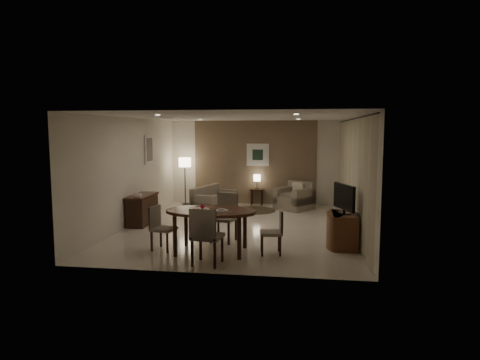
% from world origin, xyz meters
% --- Properties ---
extents(room_shell, '(5.50, 7.00, 2.70)m').
position_xyz_m(room_shell, '(0.00, 0.40, 1.35)').
color(room_shell, beige).
rests_on(room_shell, ground).
extents(taupe_accent, '(3.96, 0.03, 2.70)m').
position_xyz_m(taupe_accent, '(0.00, 3.48, 1.35)').
color(taupe_accent, '#78634A').
rests_on(taupe_accent, wall_back).
extents(curtain_wall, '(0.08, 6.70, 2.58)m').
position_xyz_m(curtain_wall, '(2.68, 0.00, 1.32)').
color(curtain_wall, beige).
rests_on(curtain_wall, wall_right).
extents(curtain_rod, '(0.03, 6.80, 0.03)m').
position_xyz_m(curtain_rod, '(2.68, 0.00, 2.64)').
color(curtain_rod, black).
rests_on(curtain_rod, wall_right).
extents(art_back_frame, '(0.72, 0.03, 0.72)m').
position_xyz_m(art_back_frame, '(0.10, 3.46, 1.60)').
color(art_back_frame, silver).
rests_on(art_back_frame, wall_back).
extents(art_back_canvas, '(0.34, 0.01, 0.34)m').
position_xyz_m(art_back_canvas, '(0.10, 3.44, 1.60)').
color(art_back_canvas, '#1B3122').
rests_on(art_back_canvas, wall_back).
extents(art_left_frame, '(0.03, 0.60, 0.80)m').
position_xyz_m(art_left_frame, '(-2.72, 1.20, 1.85)').
color(art_left_frame, silver).
rests_on(art_left_frame, wall_left).
extents(art_left_canvas, '(0.01, 0.46, 0.64)m').
position_xyz_m(art_left_canvas, '(-2.71, 1.20, 1.85)').
color(art_left_canvas, gray).
rests_on(art_left_canvas, wall_left).
extents(downlight_nl, '(0.10, 0.10, 0.01)m').
position_xyz_m(downlight_nl, '(-1.40, -1.80, 2.69)').
color(downlight_nl, white).
rests_on(downlight_nl, ceiling).
extents(downlight_nr, '(0.10, 0.10, 0.01)m').
position_xyz_m(downlight_nr, '(1.40, -1.80, 2.69)').
color(downlight_nr, white).
rests_on(downlight_nr, ceiling).
extents(downlight_fl, '(0.10, 0.10, 0.01)m').
position_xyz_m(downlight_fl, '(-1.40, 1.80, 2.69)').
color(downlight_fl, white).
rests_on(downlight_fl, ceiling).
extents(downlight_fr, '(0.10, 0.10, 0.01)m').
position_xyz_m(downlight_fr, '(1.40, 1.80, 2.69)').
color(downlight_fr, white).
rests_on(downlight_fr, ceiling).
extents(console_desk, '(0.48, 1.20, 0.75)m').
position_xyz_m(console_desk, '(-2.49, 0.00, 0.38)').
color(console_desk, '#442016').
rests_on(console_desk, floor).
extents(telephone, '(0.20, 0.14, 0.09)m').
position_xyz_m(telephone, '(-2.49, -0.30, 0.80)').
color(telephone, white).
rests_on(telephone, console_desk).
extents(tv_cabinet, '(0.48, 0.90, 0.70)m').
position_xyz_m(tv_cabinet, '(2.40, -1.50, 0.35)').
color(tv_cabinet, brown).
rests_on(tv_cabinet, floor).
extents(flat_tv, '(0.36, 0.85, 0.60)m').
position_xyz_m(flat_tv, '(2.38, -1.50, 1.02)').
color(flat_tv, black).
rests_on(flat_tv, tv_cabinet).
extents(dining_table, '(1.78, 1.11, 0.84)m').
position_xyz_m(dining_table, '(-0.21, -2.26, 0.42)').
color(dining_table, '#442016').
rests_on(dining_table, floor).
extents(chair_near, '(0.56, 0.56, 1.04)m').
position_xyz_m(chair_near, '(-0.11, -3.02, 0.52)').
color(chair_near, gray).
rests_on(chair_near, floor).
extents(chair_far, '(0.60, 0.60, 1.03)m').
position_xyz_m(chair_far, '(-0.12, -1.42, 0.52)').
color(chair_far, gray).
rests_on(chair_far, floor).
extents(chair_left, '(0.50, 0.50, 0.88)m').
position_xyz_m(chair_left, '(-1.18, -2.23, 0.44)').
color(chair_left, gray).
rests_on(chair_left, floor).
extents(chair_right, '(0.46, 0.46, 0.85)m').
position_xyz_m(chair_right, '(0.95, -2.20, 0.43)').
color(chair_right, gray).
rests_on(chair_right, floor).
extents(plate_a, '(0.26, 0.26, 0.02)m').
position_xyz_m(plate_a, '(-0.39, -2.21, 0.84)').
color(plate_a, white).
rests_on(plate_a, dining_table).
extents(plate_b, '(0.26, 0.26, 0.02)m').
position_xyz_m(plate_b, '(0.01, -2.31, 0.84)').
color(plate_b, white).
rests_on(plate_b, dining_table).
extents(fruit_apple, '(0.09, 0.09, 0.09)m').
position_xyz_m(fruit_apple, '(-0.39, -2.21, 0.90)').
color(fruit_apple, '#A5122F').
rests_on(fruit_apple, plate_a).
extents(napkin, '(0.12, 0.08, 0.03)m').
position_xyz_m(napkin, '(0.01, -2.31, 0.87)').
color(napkin, white).
rests_on(napkin, plate_b).
extents(round_rug, '(1.33, 1.33, 0.01)m').
position_xyz_m(round_rug, '(0.10, 2.27, 0.01)').
color(round_rug, '#443C26').
rests_on(round_rug, floor).
extents(sofa, '(1.72, 1.18, 0.74)m').
position_xyz_m(sofa, '(-1.03, 1.96, 0.37)').
color(sofa, gray).
rests_on(sofa, floor).
extents(armchair, '(1.29, 1.28, 0.83)m').
position_xyz_m(armchair, '(1.30, 2.60, 0.42)').
color(armchair, gray).
rests_on(armchair, floor).
extents(side_table, '(0.41, 0.41, 0.52)m').
position_xyz_m(side_table, '(0.10, 3.24, 0.26)').
color(side_table, black).
rests_on(side_table, floor).
extents(table_lamp, '(0.22, 0.22, 0.50)m').
position_xyz_m(table_lamp, '(0.10, 3.25, 0.77)').
color(table_lamp, '#FFEAC1').
rests_on(table_lamp, side_table).
extents(floor_lamp, '(0.38, 0.38, 1.51)m').
position_xyz_m(floor_lamp, '(-2.21, 3.03, 0.76)').
color(floor_lamp, '#FFE5B7').
rests_on(floor_lamp, floor).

